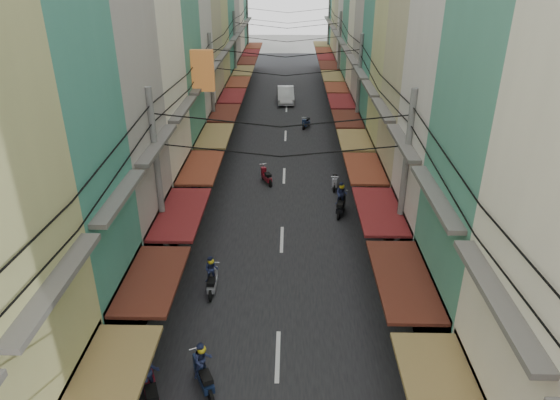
# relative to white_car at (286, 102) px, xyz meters

# --- Properties ---
(ground) EXTENTS (160.00, 160.00, 0.00)m
(ground) POSITION_rel_white_car_xyz_m (0.09, -32.20, 0.00)
(ground) COLOR slate
(ground) RESTS_ON ground
(road) EXTENTS (10.00, 80.00, 0.02)m
(road) POSITION_rel_white_car_xyz_m (0.09, -12.20, 0.01)
(road) COLOR black
(road) RESTS_ON ground
(sidewalk_left) EXTENTS (3.00, 80.00, 0.06)m
(sidewalk_left) POSITION_rel_white_car_xyz_m (-6.41, -12.20, 0.03)
(sidewalk_left) COLOR gray
(sidewalk_left) RESTS_ON ground
(sidewalk_right) EXTENTS (3.00, 80.00, 0.06)m
(sidewalk_right) POSITION_rel_white_car_xyz_m (6.59, -12.20, 0.03)
(sidewalk_right) COLOR gray
(sidewalk_right) RESTS_ON ground
(building_row_left) EXTENTS (7.80, 67.67, 23.70)m
(building_row_left) POSITION_rel_white_car_xyz_m (-7.82, -15.64, 9.78)
(building_row_left) COLOR beige
(building_row_left) RESTS_ON ground
(building_row_right) EXTENTS (7.80, 68.98, 22.59)m
(building_row_right) POSITION_rel_white_car_xyz_m (8.01, -15.76, 9.41)
(building_row_right) COLOR #3E8974
(building_row_right) RESTS_ON ground
(utility_poles) EXTENTS (10.20, 66.13, 8.20)m
(utility_poles) POSITION_rel_white_car_xyz_m (0.09, -17.19, 6.59)
(utility_poles) COLOR slate
(utility_poles) RESTS_ON ground
(white_car) EXTENTS (5.20, 2.21, 1.81)m
(white_car) POSITION_rel_white_car_xyz_m (0.00, 0.00, 0.00)
(white_car) COLOR silver
(white_car) RESTS_ON ground
(bicycle) EXTENTS (1.52, 1.06, 0.98)m
(bicycle) POSITION_rel_white_car_xyz_m (7.02, -35.20, 0.00)
(bicycle) COLOR black
(bicycle) RESTS_ON ground
(moving_scooters) EXTENTS (7.48, 30.15, 1.99)m
(moving_scooters) POSITION_rel_white_car_xyz_m (-0.89, -28.59, 0.54)
(moving_scooters) COLOR black
(moving_scooters) RESTS_ON ground
(parked_scooters) EXTENTS (12.80, 15.01, 0.95)m
(parked_scooters) POSITION_rel_white_car_xyz_m (3.56, -36.33, 0.45)
(parked_scooters) COLOR black
(parked_scooters) RESTS_ON ground
(pedestrians) EXTENTS (12.09, 26.88, 2.17)m
(pedestrians) POSITION_rel_white_car_xyz_m (-4.02, -28.94, 1.03)
(pedestrians) COLOR black
(pedestrians) RESTS_ON ground
(traffic_sign) EXTENTS (0.10, 0.60, 2.72)m
(traffic_sign) POSITION_rel_white_car_xyz_m (5.31, -35.87, 1.96)
(traffic_sign) COLOR slate
(traffic_sign) RESTS_ON ground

